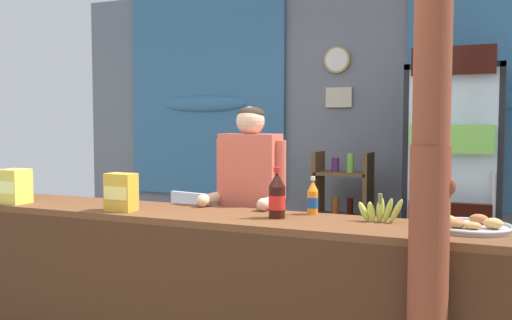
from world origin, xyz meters
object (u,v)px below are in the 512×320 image
at_px(bottle_shelf_rack, 342,220).
at_px(plastic_lawn_chair, 180,236).
at_px(timber_post, 431,158).
at_px(pastry_tray, 470,226).
at_px(shopkeeper, 250,195).
at_px(banana_bunch, 380,211).
at_px(soda_bottle_cola, 277,197).
at_px(snack_box_choco_powder, 121,192).
at_px(stall_counter, 222,279).
at_px(drink_fridge, 454,172).
at_px(soda_bottle_orange_soda, 313,198).
at_px(snack_box_instant_noodle, 15,186).

relative_size(bottle_shelf_rack, plastic_lawn_chair, 1.42).
height_order(timber_post, pastry_tray, timber_post).
distance_m(shopkeeper, banana_bunch, 1.00).
relative_size(timber_post, plastic_lawn_chair, 3.21).
distance_m(timber_post, soda_bottle_cola, 0.99).
distance_m(plastic_lawn_chair, soda_bottle_cola, 1.91).
bearing_deg(snack_box_choco_powder, shopkeeper, 46.01).
height_order(stall_counter, soda_bottle_cola, soda_bottle_cola).
relative_size(plastic_lawn_chair, shopkeeper, 0.54).
bearing_deg(drink_fridge, snack_box_choco_powder, -136.21).
bearing_deg(timber_post, soda_bottle_orange_soda, 142.13).
distance_m(soda_bottle_orange_soda, snack_box_choco_powder, 1.16).
bearing_deg(banana_bunch, stall_counter, -164.79).
relative_size(drink_fridge, soda_bottle_cola, 6.93).
bearing_deg(snack_box_choco_powder, banana_bunch, 9.46).
height_order(drink_fridge, pastry_tray, drink_fridge).
distance_m(timber_post, plastic_lawn_chair, 2.86).
xyz_separation_m(soda_bottle_cola, banana_bunch, (0.56, 0.11, -0.06)).
height_order(soda_bottle_orange_soda, pastry_tray, soda_bottle_orange_soda).
bearing_deg(bottle_shelf_rack, snack_box_instant_noodle, -131.68).
height_order(stall_counter, drink_fridge, drink_fridge).
height_order(snack_box_instant_noodle, pastry_tray, snack_box_instant_noodle).
height_order(stall_counter, pastry_tray, pastry_tray).
distance_m(timber_post, pastry_tray, 0.59).
distance_m(timber_post, bottle_shelf_rack, 2.42).
distance_m(stall_counter, shopkeeper, 0.72).
xyz_separation_m(stall_counter, pastry_tray, (1.31, 0.20, 0.37)).
xyz_separation_m(plastic_lawn_chair, shopkeeper, (0.99, -0.73, 0.50)).
height_order(soda_bottle_cola, pastry_tray, soda_bottle_cola).
relative_size(bottle_shelf_rack, soda_bottle_orange_soda, 5.46).
bearing_deg(soda_bottle_cola, timber_post, -22.57).
height_order(bottle_shelf_rack, snack_box_instant_noodle, bottle_shelf_rack).
bearing_deg(soda_bottle_orange_soda, shopkeeper, 153.81).
height_order(timber_post, banana_bunch, timber_post).
relative_size(stall_counter, pastry_tray, 8.75).
bearing_deg(shopkeeper, timber_post, -33.37).
height_order(stall_counter, soda_bottle_orange_soda, soda_bottle_orange_soda).
bearing_deg(pastry_tray, drink_fridge, 97.80).
distance_m(timber_post, banana_bunch, 0.65).
relative_size(timber_post, banana_bunch, 10.40).
bearing_deg(pastry_tray, plastic_lawn_chair, 154.89).
bearing_deg(plastic_lawn_chair, timber_post, -34.75).
height_order(soda_bottle_orange_soda, banana_bunch, soda_bottle_orange_soda).
distance_m(shopkeeper, soda_bottle_orange_soda, 0.58).
height_order(timber_post, bottle_shelf_rack, timber_post).
distance_m(timber_post, shopkeeper, 1.54).
bearing_deg(bottle_shelf_rack, shopkeeper, -102.37).
height_order(plastic_lawn_chair, soda_bottle_orange_soda, soda_bottle_orange_soda).
distance_m(timber_post, snack_box_choco_powder, 1.88).
bearing_deg(snack_box_instant_noodle, soda_bottle_cola, 5.53).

